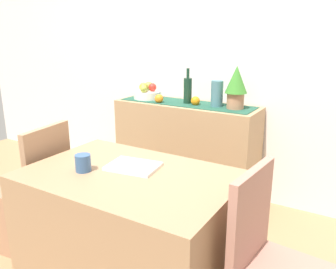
# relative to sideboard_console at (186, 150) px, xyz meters

# --- Properties ---
(ground_plane) EXTENTS (6.40, 6.40, 0.02)m
(ground_plane) POSITION_rel_sideboard_console_xyz_m (0.16, -0.92, -0.44)
(ground_plane) COLOR #997B54
(ground_plane) RESTS_ON ground
(room_wall_rear) EXTENTS (6.40, 0.06, 2.70)m
(room_wall_rear) POSITION_rel_sideboard_console_xyz_m (0.16, 0.26, 0.92)
(room_wall_rear) COLOR silver
(room_wall_rear) RESTS_ON ground
(sideboard_console) EXTENTS (1.29, 0.42, 0.87)m
(sideboard_console) POSITION_rel_sideboard_console_xyz_m (0.00, 0.00, 0.00)
(sideboard_console) COLOR tan
(sideboard_console) RESTS_ON ground
(table_runner) EXTENTS (1.21, 0.32, 0.01)m
(table_runner) POSITION_rel_sideboard_console_xyz_m (0.00, 0.00, 0.44)
(table_runner) COLOR #1F4E3C
(table_runner) RESTS_ON sideboard_console
(fruit_bowl) EXTENTS (0.26, 0.26, 0.07)m
(fruit_bowl) POSITION_rel_sideboard_console_xyz_m (-0.41, 0.00, 0.48)
(fruit_bowl) COLOR white
(fruit_bowl) RESTS_ON table_runner
(apple_center) EXTENTS (0.08, 0.08, 0.08)m
(apple_center) POSITION_rel_sideboard_console_xyz_m (-0.36, 0.01, 0.55)
(apple_center) COLOR red
(apple_center) RESTS_ON fruit_bowl
(apple_upper) EXTENTS (0.08, 0.08, 0.08)m
(apple_upper) POSITION_rel_sideboard_console_xyz_m (-0.44, -0.03, 0.55)
(apple_upper) COLOR #969F32
(apple_upper) RESTS_ON fruit_bowl
(apple_front) EXTENTS (0.07, 0.07, 0.07)m
(apple_front) POSITION_rel_sideboard_console_xyz_m (-0.39, -0.09, 0.54)
(apple_front) COLOR #98A93D
(apple_front) RESTS_ON fruit_bowl
(apple_left) EXTENTS (0.08, 0.08, 0.08)m
(apple_left) POSITION_rel_sideboard_console_xyz_m (-0.44, 0.06, 0.55)
(apple_left) COLOR #97A83E
(apple_left) RESTS_ON fruit_bowl
(wine_bottle) EXTENTS (0.07, 0.07, 0.31)m
(wine_bottle) POSITION_rel_sideboard_console_xyz_m (0.01, 0.00, 0.55)
(wine_bottle) COLOR #153524
(wine_bottle) RESTS_ON sideboard_console
(ceramic_vase) EXTENTS (0.10, 0.10, 0.22)m
(ceramic_vase) POSITION_rel_sideboard_console_xyz_m (0.29, 0.00, 0.55)
(ceramic_vase) COLOR #477681
(ceramic_vase) RESTS_ON sideboard_console
(potted_plant) EXTENTS (0.18, 0.18, 0.35)m
(potted_plant) POSITION_rel_sideboard_console_xyz_m (0.45, -0.00, 0.63)
(potted_plant) COLOR #AB7555
(potted_plant) RESTS_ON sideboard_console
(orange_loose_far) EXTENTS (0.08, 0.08, 0.08)m
(orange_loose_far) POSITION_rel_sideboard_console_xyz_m (0.11, -0.03, 0.47)
(orange_loose_far) COLOR orange
(orange_loose_far) RESTS_ON sideboard_console
(orange_loose_end) EXTENTS (0.08, 0.08, 0.08)m
(orange_loose_end) POSITION_rel_sideboard_console_xyz_m (-0.22, -0.11, 0.47)
(orange_loose_end) COLOR orange
(orange_loose_end) RESTS_ON sideboard_console
(dining_table) EXTENTS (1.15, 0.77, 0.74)m
(dining_table) POSITION_rel_sideboard_console_xyz_m (0.34, -1.28, -0.06)
(dining_table) COLOR #A47C58
(dining_table) RESTS_ON ground
(open_book) EXTENTS (0.31, 0.25, 0.02)m
(open_book) POSITION_rel_sideboard_console_xyz_m (0.31, -1.21, 0.31)
(open_book) COLOR white
(open_book) RESTS_ON dining_table
(coffee_cup) EXTENTS (0.09, 0.09, 0.09)m
(coffee_cup) POSITION_rel_sideboard_console_xyz_m (0.11, -1.38, 0.35)
(coffee_cup) COLOR #345785
(coffee_cup) RESTS_ON dining_table
(chair_near_window) EXTENTS (0.45, 0.45, 0.90)m
(chair_near_window) POSITION_rel_sideboard_console_xyz_m (-0.50, -1.28, -0.17)
(chair_near_window) COLOR #AD7B5C
(chair_near_window) RESTS_ON ground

